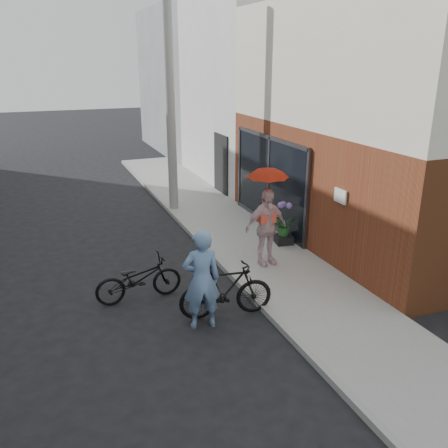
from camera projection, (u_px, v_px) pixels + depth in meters
ground at (205, 303)px, 9.41m from camera, size 80.00×80.00×0.00m
sidewalk at (257, 250)px, 11.88m from camera, size 2.20×24.00×0.12m
curb at (214, 256)px, 11.47m from camera, size 0.12×24.00×0.12m
brick_building at (431, 121)px, 12.69m from camera, size 8.09×8.00×6.00m
plaster_building at (299, 88)px, 18.66m from camera, size 8.00×6.00×7.00m
east_building_far at (231, 81)px, 24.80m from camera, size 8.00×8.00×7.00m
utility_pole at (170, 98)px, 13.90m from camera, size 0.28×0.28×7.00m
officer at (202, 280)px, 8.30m from camera, size 0.72×0.52×1.85m
bike_left at (139, 279)px, 9.40m from camera, size 1.75×0.66×0.91m
bike_right at (226, 290)px, 8.77m from camera, size 1.82×0.74×1.06m
kimono_woman at (266, 227)px, 10.64m from camera, size 1.07×0.52×1.77m
parasol at (268, 172)px, 10.22m from camera, size 0.87×0.87×0.77m
planter at (284, 239)px, 12.09m from camera, size 0.48×0.48×0.22m
potted_plant at (284, 225)px, 11.96m from camera, size 0.51×0.44×0.57m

